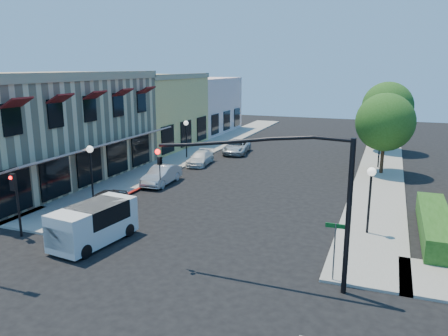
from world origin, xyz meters
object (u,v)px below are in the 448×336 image
(parked_car_b, at_px, (162,175))
(signal_mast_arm, at_px, (292,185))
(street_name_sign, at_px, (335,243))
(parked_car_c, at_px, (200,158))
(secondary_signal, at_px, (15,193))
(lamppost_right_far, at_px, (380,137))
(street_tree_a, at_px, (385,122))
(street_tree_b, at_px, (387,107))
(lamppost_right_near, at_px, (371,184))
(lamppost_left_near, at_px, (90,159))
(white_van, at_px, (93,222))
(parked_car_a, at_px, (104,203))
(parked_car_d, at_px, (237,147))
(lamppost_left_far, at_px, (186,130))

(parked_car_b, bearing_deg, signal_mast_arm, -45.61)
(street_name_sign, bearing_deg, parked_car_c, 127.58)
(secondary_signal, distance_m, lamppost_right_far, 27.98)
(street_tree_a, height_order, street_tree_b, street_tree_b)
(signal_mast_arm, distance_m, parked_car_b, 17.01)
(lamppost_right_far, xyz_separation_m, parked_car_c, (-14.70, -4.00, -2.16))
(lamppost_right_near, bearing_deg, lamppost_left_near, 180.00)
(street_tree_a, height_order, lamppost_right_far, street_tree_a)
(signal_mast_arm, height_order, street_name_sign, signal_mast_arm)
(street_name_sign, xyz_separation_m, parked_car_b, (-13.70, 10.80, -1.02))
(street_tree_b, height_order, white_van, street_tree_b)
(street_tree_a, height_order, white_van, street_tree_a)
(street_tree_a, relative_size, signal_mast_arm, 0.81)
(lamppost_left_near, bearing_deg, street_tree_b, 54.21)
(signal_mast_arm, height_order, parked_car_c, signal_mast_arm)
(parked_car_a, height_order, parked_car_c, parked_car_a)
(parked_car_b, bearing_deg, parked_car_d, 82.34)
(street_name_sign, xyz_separation_m, lamppost_right_near, (1.00, 5.80, 1.04))
(street_tree_b, distance_m, street_name_sign, 29.96)
(signal_mast_arm, bearing_deg, parked_car_a, 159.51)
(street_tree_a, distance_m, signal_mast_arm, 20.71)
(street_tree_a, distance_m, lamppost_left_far, 17.36)
(lamppost_left_near, height_order, lamppost_right_far, same)
(lamppost_right_near, relative_size, parked_car_c, 0.89)
(lamppost_left_near, xyz_separation_m, lamppost_left_far, (0.00, 14.00, 0.00))
(signal_mast_arm, distance_m, white_van, 10.23)
(street_tree_b, xyz_separation_m, parked_car_d, (-13.70, -6.00, -3.88))
(parked_car_c, bearing_deg, parked_car_a, -95.29)
(lamppost_right_far, bearing_deg, lamppost_right_near, -90.00)
(street_name_sign, bearing_deg, lamppost_right_far, 87.37)
(street_tree_a, bearing_deg, street_name_sign, -93.76)
(signal_mast_arm, relative_size, lamppost_right_near, 2.24)
(lamppost_right_near, bearing_deg, parked_car_b, 161.21)
(street_tree_a, distance_m, street_name_sign, 20.00)
(parked_car_b, bearing_deg, street_name_sign, -40.20)
(lamppost_left_near, xyz_separation_m, white_van, (4.58, -5.96, -1.61))
(secondary_signal, relative_size, lamppost_right_far, 0.93)
(street_tree_a, bearing_deg, lamppost_left_near, -141.02)
(lamppost_right_near, bearing_deg, lamppost_right_far, 90.00)
(parked_car_c, xyz_separation_m, parked_car_d, (1.30, 6.00, 0.08))
(street_name_sign, xyz_separation_m, lamppost_left_near, (-16.00, 5.80, 1.04))
(parked_car_a, bearing_deg, lamppost_left_far, 94.24)
(signal_mast_arm, bearing_deg, street_tree_a, 81.83)
(secondary_signal, distance_m, parked_car_c, 18.76)
(secondary_signal, relative_size, lamppost_left_near, 0.93)
(secondary_signal, bearing_deg, parked_car_a, 68.60)
(signal_mast_arm, relative_size, lamppost_left_near, 2.24)
(street_name_sign, relative_size, white_van, 0.55)
(street_name_sign, relative_size, lamppost_right_near, 0.70)
(street_tree_b, distance_m, lamppost_left_far, 20.06)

